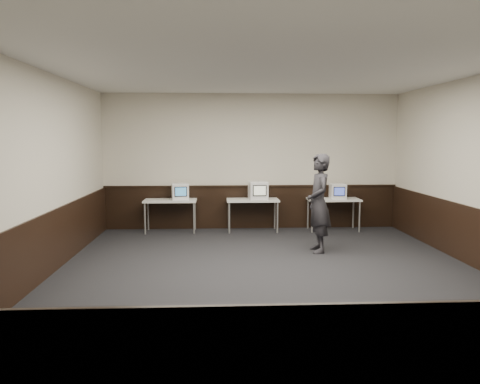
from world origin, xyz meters
name	(u,v)px	position (x,y,z in m)	size (l,w,h in m)	color
floor	(270,276)	(0.00, 0.00, 0.00)	(8.00, 8.00, 0.00)	black
ceiling	(272,68)	(0.00, 0.00, 3.20)	(8.00, 8.00, 0.00)	white
back_wall	(251,162)	(0.00, 4.00, 1.60)	(7.00, 7.00, 0.00)	beige
front_wall	(339,220)	(0.00, -4.00, 1.60)	(7.00, 7.00, 0.00)	beige
left_wall	(38,176)	(-3.50, 0.00, 1.60)	(8.00, 8.00, 0.00)	beige
wainscot_back	(251,207)	(0.00, 3.98, 0.50)	(6.98, 0.04, 1.00)	black
wainscot_front	(334,371)	(0.00, -3.98, 0.50)	(6.98, 0.04, 1.00)	black
wainscot_left	(43,247)	(-3.48, 0.00, 0.50)	(0.04, 7.98, 1.00)	black
wainscot_rail	(252,186)	(0.00, 3.96, 1.02)	(6.98, 0.06, 0.04)	black
desk_left	(170,203)	(-1.90, 3.60, 0.68)	(1.20, 0.60, 0.75)	silver
desk_center	(253,202)	(0.00, 3.60, 0.68)	(1.20, 0.60, 0.75)	silver
desk_right	(334,202)	(1.90, 3.60, 0.68)	(1.20, 0.60, 0.75)	silver
emac_left	(180,192)	(-1.68, 3.61, 0.94)	(0.43, 0.45, 0.37)	white
emac_center	(258,190)	(0.12, 3.56, 0.96)	(0.45, 0.48, 0.42)	white
emac_right	(338,191)	(1.98, 3.56, 0.93)	(0.37, 0.40, 0.35)	white
person	(319,203)	(1.10, 1.56, 0.93)	(0.68, 0.45, 1.87)	#232226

